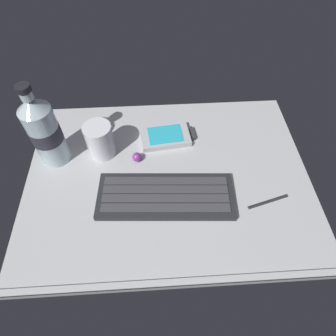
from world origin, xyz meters
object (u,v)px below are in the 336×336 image
object	(u,v)px
juice_cup	(100,141)
water_bottle	(44,131)
trackball_mouse	(137,157)
handheld_device	(168,136)
keyboard	(166,196)
stylus_pen	(268,201)

from	to	relation	value
juice_cup	water_bottle	distance (cm)	12.02
water_bottle	trackball_mouse	xyz separation A→B (cm)	(19.11, -2.03, -7.91)
juice_cup	trackball_mouse	size ratio (longest dim) A/B	3.86
handheld_device	water_bottle	size ratio (longest dim) A/B	0.64
keyboard	water_bottle	world-z (taller)	water_bottle
trackball_mouse	stylus_pen	bearing A→B (deg)	-25.03
trackball_mouse	keyboard	bearing A→B (deg)	-60.29
handheld_device	stylus_pen	world-z (taller)	handheld_device
water_bottle	juice_cup	bearing A→B (deg)	5.05
keyboard	handheld_device	distance (cm)	17.32
handheld_device	water_bottle	bearing A→B (deg)	-170.48
keyboard	handheld_device	xyz separation A→B (cm)	(1.53, 17.25, -0.08)
keyboard	stylus_pen	size ratio (longest dim) A/B	3.12
keyboard	water_bottle	size ratio (longest dim) A/B	1.42
water_bottle	stylus_pen	size ratio (longest dim) A/B	2.19
keyboard	trackball_mouse	size ratio (longest dim) A/B	13.46
handheld_device	trackball_mouse	world-z (taller)	trackball_mouse
keyboard	juice_cup	bearing A→B (deg)	136.36
keyboard	water_bottle	xyz separation A→B (cm)	(-25.23, 12.76, 8.20)
water_bottle	stylus_pen	world-z (taller)	water_bottle
water_bottle	stylus_pen	distance (cm)	50.16
handheld_device	trackball_mouse	bearing A→B (deg)	-139.60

